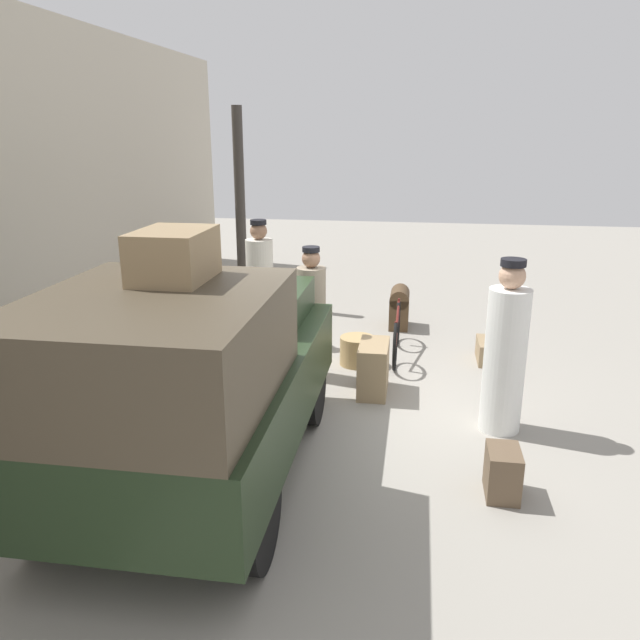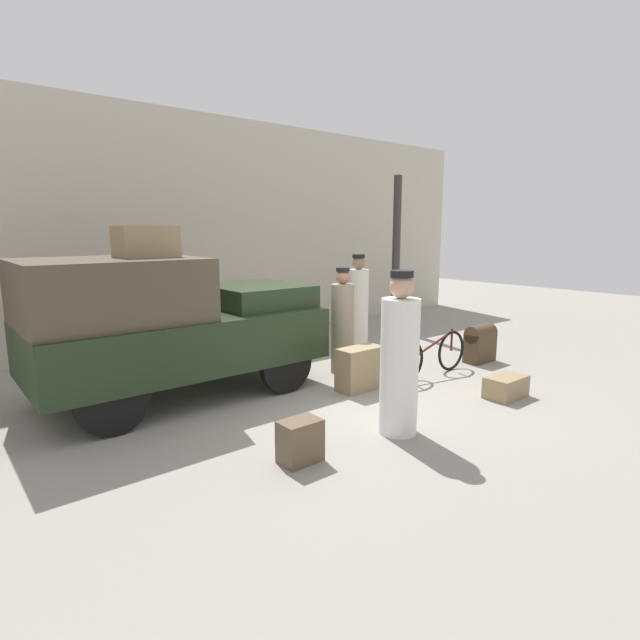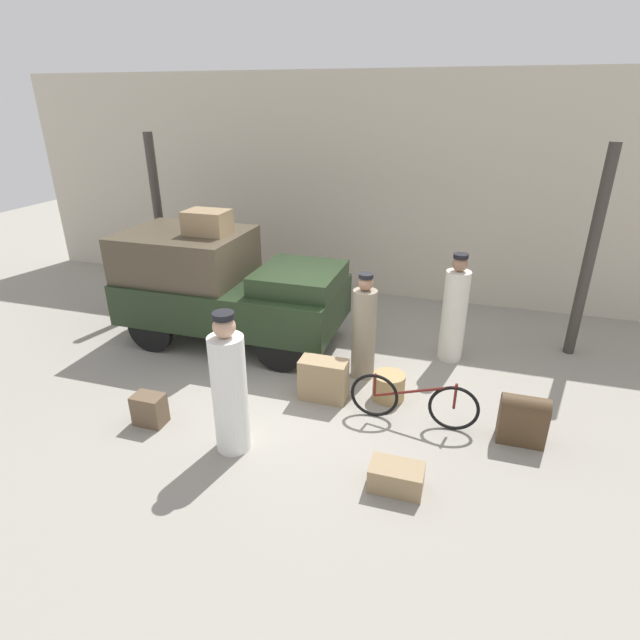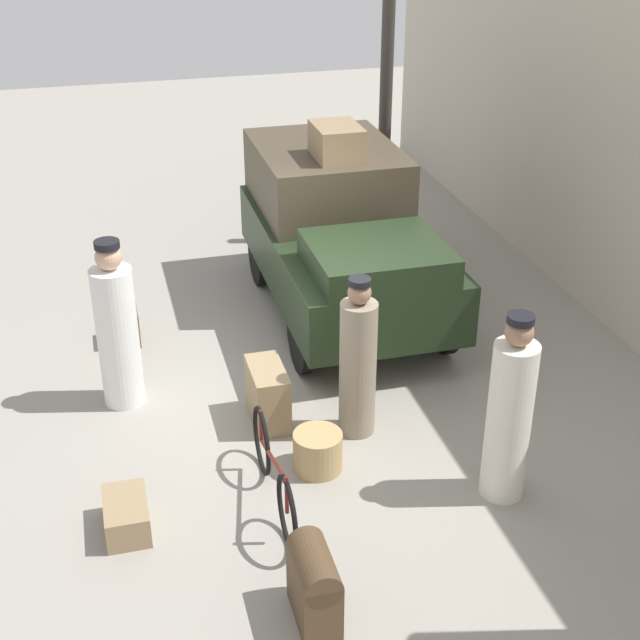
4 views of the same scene
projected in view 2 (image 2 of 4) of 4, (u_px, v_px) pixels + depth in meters
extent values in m
plane|color=gray|center=(318.00, 388.00, 7.16)|extent=(30.00, 30.00, 0.00)
cube|color=beige|center=(188.00, 230.00, 9.86)|extent=(16.00, 0.15, 4.50)
cylinder|color=#38332D|center=(396.00, 255.00, 11.06)|extent=(0.18, 0.18, 3.41)
cylinder|color=black|center=(226.00, 343.00, 8.20)|extent=(0.81, 0.12, 0.81)
cylinder|color=black|center=(286.00, 364.00, 6.92)|extent=(0.81, 0.12, 0.81)
cylinder|color=black|center=(73.00, 368.00, 6.74)|extent=(0.81, 0.12, 0.81)
cylinder|color=black|center=(112.00, 400.00, 5.46)|extent=(0.81, 0.12, 0.81)
cube|color=black|center=(179.00, 340.00, 6.77)|extent=(3.77, 1.85, 0.70)
cube|color=#473D2D|center=(111.00, 290.00, 6.10)|extent=(2.07, 1.70, 0.78)
cube|color=black|center=(255.00, 295.00, 7.44)|extent=(1.32, 1.44, 0.32)
torus|color=black|center=(451.00, 351.00, 8.04)|extent=(0.65, 0.04, 0.65)
torus|color=black|center=(409.00, 361.00, 7.39)|extent=(0.65, 0.04, 0.65)
cylinder|color=#591914|center=(431.00, 346.00, 7.69)|extent=(1.05, 0.04, 0.35)
cylinder|color=#591914|center=(409.00, 350.00, 7.36)|extent=(0.04, 0.04, 0.33)
cylinder|color=#591914|center=(452.00, 340.00, 8.01)|extent=(0.04, 0.04, 0.36)
cylinder|color=tan|center=(389.00, 362.00, 7.87)|extent=(0.46, 0.46, 0.38)
cylinder|color=white|center=(399.00, 367.00, 5.48)|extent=(0.42, 0.42, 1.52)
sphere|color=tan|center=(402.00, 286.00, 5.32)|extent=(0.26, 0.26, 0.26)
cylinder|color=black|center=(402.00, 274.00, 5.29)|extent=(0.25, 0.25, 0.07)
cylinder|color=gray|center=(342.00, 329.00, 7.87)|extent=(0.36, 0.36, 1.42)
sphere|color=#936B51|center=(343.00, 277.00, 7.72)|extent=(0.22, 0.22, 0.22)
cylinder|color=black|center=(343.00, 269.00, 7.70)|extent=(0.21, 0.21, 0.06)
cylinder|color=silver|center=(358.00, 310.00, 9.39)|extent=(0.39, 0.39, 1.52)
sphere|color=#936B51|center=(358.00, 263.00, 9.24)|extent=(0.24, 0.24, 0.24)
cylinder|color=black|center=(359.00, 256.00, 9.22)|extent=(0.23, 0.23, 0.07)
cube|color=#937A56|center=(360.00, 369.00, 7.07)|extent=(0.68, 0.34, 0.61)
cube|color=#937A56|center=(506.00, 387.00, 6.77)|extent=(0.59, 0.37, 0.29)
cube|color=brown|center=(300.00, 441.00, 4.87)|extent=(0.41, 0.28, 0.43)
cube|color=#4C3823|center=(480.00, 347.00, 8.59)|extent=(0.57, 0.30, 0.50)
cylinder|color=#4C3823|center=(481.00, 333.00, 8.55)|extent=(0.57, 0.30, 0.30)
cube|color=#937A56|center=(146.00, 242.00, 6.29)|extent=(0.71, 0.53, 0.39)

